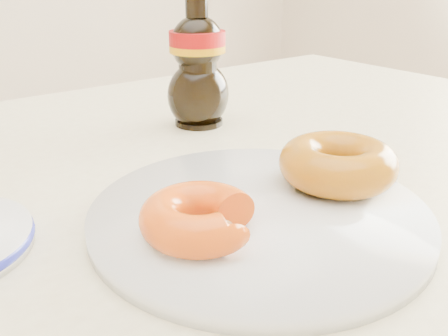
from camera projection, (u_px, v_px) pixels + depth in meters
dining_table at (171, 252)px, 0.55m from camera, size 1.40×0.90×0.75m
plate at (259, 214)px, 0.43m from camera, size 0.29×0.29×0.01m
donut_bitten at (199, 217)px, 0.38m from camera, size 0.11×0.11×0.03m
donut_whole at (338, 163)px, 0.47m from camera, size 0.14×0.14×0.04m
syrup_bottle at (198, 62)px, 0.67m from camera, size 0.11×0.10×0.17m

